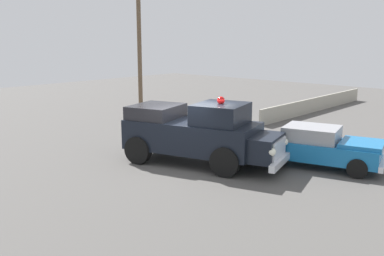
% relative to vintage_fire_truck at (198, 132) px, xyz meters
% --- Properties ---
extents(ground_plane, '(60.00, 60.00, 0.00)m').
position_rel_vintage_fire_truck_xyz_m(ground_plane, '(0.47, -0.04, -1.20)').
color(ground_plane, '#514F4C').
extents(vintage_fire_truck, '(3.74, 6.31, 2.59)m').
position_rel_vintage_fire_truck_xyz_m(vintage_fire_truck, '(0.00, 0.00, 0.00)').
color(vintage_fire_truck, black).
rests_on(vintage_fire_truck, ground).
extents(classic_hot_rod, '(2.85, 4.68, 1.46)m').
position_rel_vintage_fire_truck_xyz_m(classic_hot_rod, '(-2.76, 3.56, -0.45)').
color(classic_hot_rod, black).
rests_on(classic_hot_rod, ground).
extents(lawn_chair_near_truck, '(0.51, 0.52, 1.02)m').
position_rel_vintage_fire_truck_xyz_m(lawn_chair_near_truck, '(-3.07, -0.60, -0.61)').
color(lawn_chair_near_truck, '#B7BABF').
rests_on(lawn_chair_near_truck, ground).
extents(lawn_chair_by_car, '(0.55, 0.54, 1.02)m').
position_rel_vintage_fire_truck_xyz_m(lawn_chair_by_car, '(-1.05, -3.50, -0.61)').
color(lawn_chair_by_car, '#B7BABF').
rests_on(lawn_chair_by_car, ground).
extents(spectator_seated, '(0.54, 0.40, 1.29)m').
position_rel_vintage_fire_truck_xyz_m(spectator_seated, '(-2.94, -0.60, -0.50)').
color(spectator_seated, '#383842').
rests_on(spectator_seated, ground).
extents(utility_pole, '(1.67, 0.56, 7.94)m').
position_rel_vintage_fire_truck_xyz_m(utility_pole, '(-5.79, -9.81, 2.92)').
color(utility_pole, brown).
rests_on(utility_pole, ground).
extents(background_fence, '(13.06, 0.12, 0.90)m').
position_rel_vintage_fire_truck_xyz_m(background_fence, '(-13.91, -2.10, -0.75)').
color(background_fence, '#A8A393').
rests_on(background_fence, ground).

